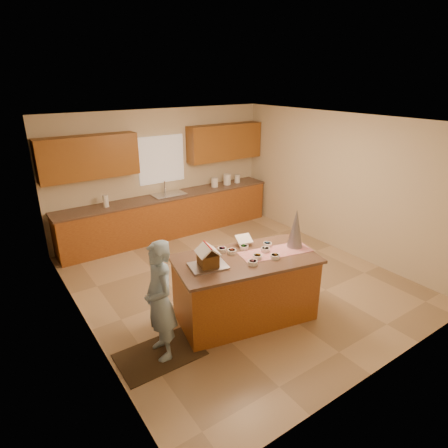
{
  "coord_description": "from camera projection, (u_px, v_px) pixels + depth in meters",
  "views": [
    {
      "loc": [
        -3.45,
        -4.67,
        3.32
      ],
      "look_at": [
        -0.1,
        0.2,
        1.0
      ],
      "focal_mm": 30.32,
      "sensor_mm": 36.0,
      "label": 1
    }
  ],
  "objects": [
    {
      "name": "island_base",
      "position": [
        245.0,
        289.0,
        5.42
      ],
      "size": [
        2.05,
        1.32,
        0.93
      ],
      "primitive_type": "cube",
      "rotation": [
        0.0,
        0.0,
        -0.21
      ],
      "color": "#9A5B20",
      "rests_on": "floor"
    },
    {
      "name": "boy",
      "position": [
        160.0,
        301.0,
        4.56
      ],
      "size": [
        0.42,
        0.59,
        1.55
      ],
      "primitive_type": "imported",
      "rotation": [
        0.0,
        0.0,
        -1.66
      ],
      "color": "#95B9D3",
      "rests_on": "rug"
    },
    {
      "name": "canister_a",
      "position": [
        215.0,
        182.0,
        8.74
      ],
      "size": [
        0.16,
        0.16,
        0.22
      ],
      "primitive_type": "cylinder",
      "color": "white",
      "rests_on": "back_counter_top"
    },
    {
      "name": "island_top",
      "position": [
        246.0,
        259.0,
        5.25
      ],
      "size": [
        2.15,
        1.42,
        0.04
      ],
      "primitive_type": "cube",
      "rotation": [
        0.0,
        0.0,
        -0.21
      ],
      "color": "brown",
      "rests_on": "island_base"
    },
    {
      "name": "wall_right",
      "position": [
        338.0,
        183.0,
        7.44
      ],
      "size": [
        5.5,
        5.5,
        0.0
      ],
      "primitive_type": "plane",
      "color": "beige",
      "rests_on": "floor"
    },
    {
      "name": "gingerbread_house",
      "position": [
        208.0,
        258.0,
        4.94
      ],
      "size": [
        0.34,
        0.35,
        0.3
      ],
      "color": "#573917",
      "rests_on": "baking_tray"
    },
    {
      "name": "table_runner",
      "position": [
        276.0,
        252.0,
        5.41
      ],
      "size": [
        1.11,
        0.59,
        0.01
      ],
      "primitive_type": "cube",
      "rotation": [
        0.0,
        0.0,
        -0.21
      ],
      "color": "#B40C1B",
      "rests_on": "island_top"
    },
    {
      "name": "back_counter_base",
      "position": [
        170.0,
        216.0,
        8.33
      ],
      "size": [
        4.8,
        0.6,
        0.88
      ],
      "primitive_type": "cube",
      "color": "#9A5B20",
      "rests_on": "floor"
    },
    {
      "name": "wall_front",
      "position": [
        389.0,
        275.0,
        4.01
      ],
      "size": [
        5.5,
        5.5,
        0.0
      ],
      "primitive_type": "plane",
      "color": "beige",
      "rests_on": "floor"
    },
    {
      "name": "window_curtain",
      "position": [
        161.0,
        160.0,
        8.1
      ],
      "size": [
        1.05,
        0.03,
        1.0
      ],
      "primitive_type": "cube",
      "color": "white",
      "rests_on": "wall_back"
    },
    {
      "name": "paper_towel",
      "position": [
        106.0,
        201.0,
        7.39
      ],
      "size": [
        0.11,
        0.11,
        0.23
      ],
      "primitive_type": "cylinder",
      "color": "white",
      "rests_on": "back_counter_top"
    },
    {
      "name": "canister_c",
      "position": [
        237.0,
        179.0,
        9.09
      ],
      "size": [
        0.14,
        0.14,
        0.2
      ],
      "primitive_type": "cylinder",
      "color": "white",
      "rests_on": "back_counter_top"
    },
    {
      "name": "floor",
      "position": [
        235.0,
        279.0,
        6.61
      ],
      "size": [
        5.5,
        5.5,
        0.0
      ],
      "primitive_type": "plane",
      "color": "tan",
      "rests_on": "ground"
    },
    {
      "name": "baking_tray",
      "position": [
        208.0,
        266.0,
        4.98
      ],
      "size": [
        0.55,
        0.45,
        0.03
      ],
      "primitive_type": "cube",
      "rotation": [
        0.0,
        0.0,
        -0.21
      ],
      "color": "silver",
      "rests_on": "island_top"
    },
    {
      "name": "cookbook",
      "position": [
        244.0,
        239.0,
        5.61
      ],
      "size": [
        0.26,
        0.22,
        0.1
      ],
      "primitive_type": "cube",
      "rotation": [
        -1.13,
        0.0,
        -0.21
      ],
      "color": "white",
      "rests_on": "island_top"
    },
    {
      "name": "ceiling",
      "position": [
        237.0,
        121.0,
        5.63
      ],
      "size": [
        5.5,
        5.5,
        0.0
      ],
      "primitive_type": "plane",
      "color": "silver",
      "rests_on": "floor"
    },
    {
      "name": "stone_accent",
      "position": [
        100.0,
        274.0,
        4.23
      ],
      "size": [
        0.0,
        2.5,
        2.5
      ],
      "primitive_type": "plane",
      "rotation": [
        1.57,
        0.0,
        1.57
      ],
      "color": "gray",
      "rests_on": "wall_left"
    },
    {
      "name": "candy_bowls",
      "position": [
        252.0,
        252.0,
        5.33
      ],
      "size": [
        0.78,
        0.72,
        0.06
      ],
      "color": "#9E3471",
      "rests_on": "island_top"
    },
    {
      "name": "tinsel_tree",
      "position": [
        296.0,
        228.0,
        5.48
      ],
      "size": [
        0.27,
        0.27,
        0.58
      ],
      "primitive_type": "cone",
      "rotation": [
        0.0,
        0.0,
        -0.21
      ],
      "color": "#B5B4C1",
      "rests_on": "island_top"
    },
    {
      "name": "faucet",
      "position": [
        165.0,
        187.0,
        8.24
      ],
      "size": [
        0.03,
        0.03,
        0.28
      ],
      "primitive_type": "cylinder",
      "color": "silver",
      "rests_on": "back_counter_top"
    },
    {
      "name": "wall_left",
      "position": [
        77.0,
        242.0,
        4.8
      ],
      "size": [
        5.5,
        5.5,
        0.0
      ],
      "primitive_type": "plane",
      "color": "beige",
      "rests_on": "floor"
    },
    {
      "name": "canister_b",
      "position": [
        227.0,
        179.0,
        8.92
      ],
      "size": [
        0.18,
        0.18,
        0.25
      ],
      "primitive_type": "cylinder",
      "color": "white",
      "rests_on": "back_counter_top"
    },
    {
      "name": "rug",
      "position": [
        160.0,
        354.0,
        4.82
      ],
      "size": [
        1.05,
        0.69,
        0.01
      ],
      "primitive_type": "cube",
      "color": "black",
      "rests_on": "floor"
    },
    {
      "name": "wall_back",
      "position": [
        162.0,
        173.0,
        8.23
      ],
      "size": [
        5.5,
        5.5,
        0.0
      ],
      "primitive_type": "plane",
      "color": "beige",
      "rests_on": "floor"
    },
    {
      "name": "upper_cabinet_left",
      "position": [
        89.0,
        157.0,
        7.07
      ],
      "size": [
        1.85,
        0.35,
        0.8
      ],
      "primitive_type": "cube",
      "color": "#935B1F",
      "rests_on": "wall_back"
    },
    {
      "name": "sink",
      "position": [
        169.0,
        197.0,
        8.17
      ],
      "size": [
        0.7,
        0.45,
        0.12
      ],
      "primitive_type": "cube",
      "color": "silver",
      "rests_on": "back_counter_top"
    },
    {
      "name": "back_counter_top",
      "position": [
        169.0,
        196.0,
        8.16
      ],
      "size": [
        4.85,
        0.63,
        0.04
      ],
      "primitive_type": "cube",
      "color": "brown",
      "rests_on": "back_counter_base"
    },
    {
      "name": "upper_cabinet_right",
      "position": [
        225.0,
        142.0,
        8.71
      ],
      "size": [
        1.85,
        0.35,
        0.8
      ],
      "primitive_type": "cube",
      "color": "#935B1F",
      "rests_on": "wall_back"
    }
  ]
}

